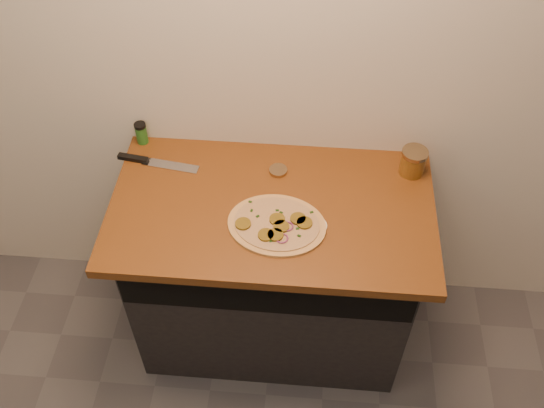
# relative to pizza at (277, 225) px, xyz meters

# --- Properties ---
(cabinet) EXTENTS (1.10, 0.60, 0.86)m
(cabinet) POSITION_rel_pizza_xyz_m (-0.03, 0.13, -0.48)
(cabinet) COLOR black
(cabinet) RESTS_ON ground
(countertop) EXTENTS (1.20, 0.70, 0.04)m
(countertop) POSITION_rel_pizza_xyz_m (-0.03, 0.10, -0.03)
(countertop) COLOR brown
(countertop) RESTS_ON cabinet
(pizza) EXTENTS (0.39, 0.39, 0.02)m
(pizza) POSITION_rel_pizza_xyz_m (0.00, 0.00, 0.00)
(pizza) COLOR tan
(pizza) RESTS_ON countertop
(chefs_knife) EXTENTS (0.33, 0.08, 0.02)m
(chefs_knife) POSITION_rel_pizza_xyz_m (-0.52, 0.28, -0.00)
(chefs_knife) COLOR #B7BAC1
(chefs_knife) RESTS_ON countertop
(mason_jar_lid) EXTENTS (0.08, 0.08, 0.01)m
(mason_jar_lid) POSITION_rel_pizza_xyz_m (-0.02, 0.27, -0.00)
(mason_jar_lid) COLOR #967B57
(mason_jar_lid) RESTS_ON countertop
(salsa_jar) EXTENTS (0.10, 0.10, 0.11)m
(salsa_jar) POSITION_rel_pizza_xyz_m (0.49, 0.32, 0.05)
(salsa_jar) COLOR #A62110
(salsa_jar) RESTS_ON countertop
(spice_shaker) EXTENTS (0.05, 0.05, 0.09)m
(spice_shaker) POSITION_rel_pizza_xyz_m (-0.58, 0.40, 0.04)
(spice_shaker) COLOR #26621F
(spice_shaker) RESTS_ON countertop
(flour_spill) EXTENTS (0.20, 0.20, 0.00)m
(flour_spill) POSITION_rel_pizza_xyz_m (0.10, 0.03, -0.01)
(flour_spill) COLOR white
(flour_spill) RESTS_ON countertop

